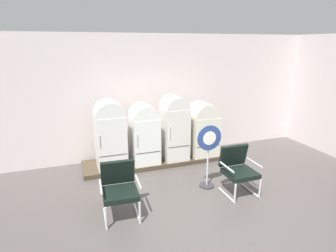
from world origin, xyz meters
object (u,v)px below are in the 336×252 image
refrigerator_0 (110,132)px  armchair_right (238,168)px  refrigerator_2 (174,126)px  armchair_left (119,187)px  refrigerator_1 (144,132)px  sign_stand (208,156)px  refrigerator_3 (203,128)px

refrigerator_0 → armchair_right: bearing=-40.1°
refrigerator_2 → armchair_left: size_ratio=1.67×
refrigerator_0 → refrigerator_2: 1.61m
refrigerator_1 → sign_stand: bearing=-57.2°
refrigerator_0 → refrigerator_1: (0.83, -0.00, -0.08)m
refrigerator_1 → refrigerator_2: 0.79m
refrigerator_0 → refrigerator_1: bearing=-0.0°
refrigerator_3 → armchair_right: size_ratio=1.44×
refrigerator_3 → refrigerator_1: bearing=179.9°
refrigerator_2 → sign_stand: bearing=-82.8°
armchair_left → armchair_right: size_ratio=1.00×
refrigerator_1 → sign_stand: refrigerator_1 is taller
refrigerator_3 → sign_stand: size_ratio=1.02×
refrigerator_1 → armchair_left: size_ratio=1.51×
refrigerator_0 → armchair_left: 1.97m
refrigerator_1 → armchair_left: (-0.97, -1.92, -0.34)m
refrigerator_2 → sign_stand: (0.19, -1.51, -0.26)m
sign_stand → refrigerator_1: bearing=122.8°
armchair_left → refrigerator_1: bearing=63.3°
armchair_left → sign_stand: bearing=11.9°
refrigerator_0 → armchair_left: bearing=-94.1°
refrigerator_2 → armchair_left: (-1.75, -1.92, -0.43)m
refrigerator_1 → armchair_left: 2.18m
refrigerator_1 → refrigerator_0: bearing=180.0°
refrigerator_2 → armchair_left: refrigerator_2 is taller
refrigerator_2 → refrigerator_1: bearing=180.0°
refrigerator_3 → refrigerator_0: bearing=180.0°
armchair_right → refrigerator_1: bearing=127.0°
refrigerator_3 → armchair_left: (-2.55, -1.92, -0.30)m
refrigerator_3 → sign_stand: (-0.61, -1.51, -0.12)m
refrigerator_0 → armchair_right: size_ratio=1.66×
refrigerator_0 → refrigerator_3: (2.42, -0.00, -0.12)m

